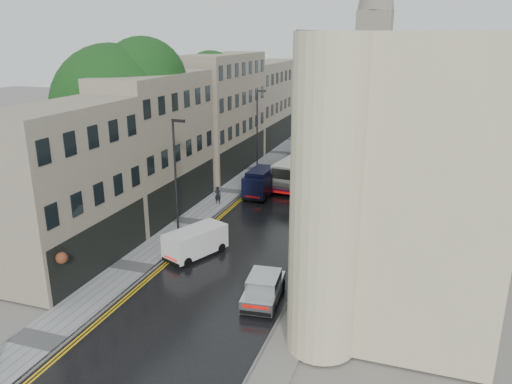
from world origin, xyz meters
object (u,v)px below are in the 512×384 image
Objects in this scene: tree_far at (192,113)px; white_lorry at (339,148)px; silver_hatchback at (243,299)px; navy_van at (245,185)px; lamp_post_near at (176,182)px; cream_bus at (280,175)px; white_van at (170,246)px; tree_near at (116,127)px; lamp_post_far at (257,132)px; pedestrian at (218,195)px.

tree_far is 1.52× the size of white_lorry.
navy_van is (-6.29, 17.68, 0.52)m from silver_hatchback.
lamp_post_near is (7.09, -17.34, -1.85)m from tree_far.
white_van is at bearing -92.22° from cream_bus.
tree_far is 18.83m from lamp_post_near.
tree_near is 15.67m from cream_bus.
navy_van is 9.16m from lamp_post_far.
lamp_post_far is (-1.33, 21.64, 3.38)m from white_van.
white_lorry is at bearing 99.68° from white_van.
cream_bus is 1.18× the size of lamp_post_far.
tree_far is 2.49× the size of navy_van.
lamp_post_near is 18.73m from lamp_post_far.
pedestrian is at bearing -54.04° from tree_far.
tree_near is at bearing -145.01° from navy_van.
cream_bus is at bearing -122.57° from pedestrian.
tree_near is 2.77× the size of navy_van.
navy_van is (-5.91, -13.75, -0.87)m from white_lorry.
white_lorry reaches higher than white_van.
white_lorry is (3.86, 9.71, 0.78)m from cream_bus.
tree_near is 8.95m from lamp_post_near.
pedestrian is (-1.30, 11.05, -0.09)m from white_van.
navy_van is 0.59× the size of lamp_post_far.
lamp_post_near is at bearing -117.06° from white_lorry.
navy_van is 2.77m from pedestrian.
tree_far is 1.46× the size of lamp_post_near.
lamp_post_far is (-0.45, 18.73, -0.01)m from lamp_post_near.
navy_van reaches higher than pedestrian.
silver_hatchback is at bearing -39.47° from lamp_post_near.
tree_near is 1.63× the size of lamp_post_near.
tree_far is 7.04m from lamp_post_far.
silver_hatchback is at bearing -69.79° from navy_van.
cream_bus is 4.53m from navy_van.
lamp_post_far is (-3.79, 4.41, 2.98)m from cream_bus.
tree_near reaches higher than lamp_post_far.
tree_far is at bearing 114.72° from silver_hatchback.
lamp_post_far reaches higher than cream_bus.
white_lorry reaches higher than silver_hatchback.
tree_far is at bearing 140.50° from navy_van.
tree_far reaches higher than lamp_post_far.
tree_near is 12.52m from white_van.
tree_near is 3.26× the size of white_van.
pedestrian is (-7.62, -15.89, -1.28)m from white_lorry.
tree_far reaches higher than silver_hatchback.
silver_hatchback is 27.57m from lamp_post_far.
white_lorry is at bearing 25.07° from tree_far.
cream_bus is 1.18× the size of lamp_post_near.
tree_far is at bearing -165.31° from white_lorry.
tree_far reaches higher than lamp_post_near.
lamp_post_near is at bearing 129.74° from white_van.
navy_van is at bearing -94.18° from lamp_post_far.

